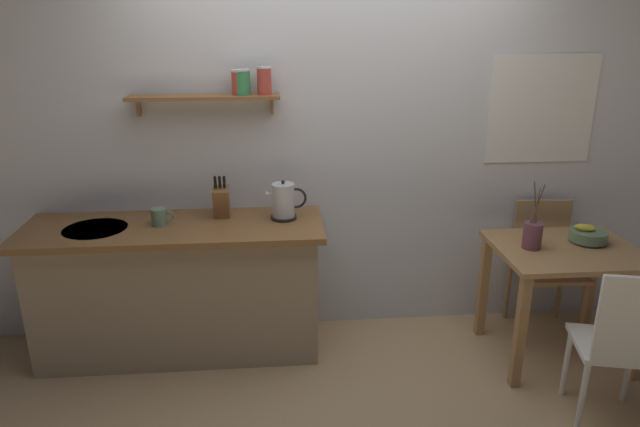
% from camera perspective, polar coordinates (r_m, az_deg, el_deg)
% --- Properties ---
extents(ground_plane, '(14.00, 14.00, 0.00)m').
position_cam_1_polar(ground_plane, '(3.73, 1.94, -15.17)').
color(ground_plane, tan).
extents(back_wall, '(6.80, 0.11, 2.70)m').
position_cam_1_polar(back_wall, '(3.83, 4.07, 7.78)').
color(back_wall, silver).
rests_on(back_wall, ground_plane).
extents(kitchen_counter, '(1.83, 0.63, 0.89)m').
position_cam_1_polar(kitchen_counter, '(3.81, -13.84, -7.20)').
color(kitchen_counter, tan).
rests_on(kitchen_counter, ground_plane).
extents(wall_shelf, '(0.92, 0.20, 0.30)m').
position_cam_1_polar(wall_shelf, '(3.58, -9.25, 12.07)').
color(wall_shelf, brown).
extents(dining_table, '(0.86, 0.70, 0.76)m').
position_cam_1_polar(dining_table, '(3.87, 23.07, -5.01)').
color(dining_table, tan).
rests_on(dining_table, ground_plane).
extents(dining_chair_near, '(0.47, 0.46, 0.92)m').
position_cam_1_polar(dining_chair_near, '(3.39, 27.70, -11.22)').
color(dining_chair_near, white).
rests_on(dining_chair_near, ground_plane).
extents(dining_chair_far, '(0.47, 0.45, 0.90)m').
position_cam_1_polar(dining_chair_far, '(4.25, 21.41, -4.22)').
color(dining_chair_far, tan).
rests_on(dining_chair_far, ground_plane).
extents(fruit_bowl, '(0.23, 0.23, 0.12)m').
position_cam_1_polar(fruit_bowl, '(3.95, 25.07, -1.94)').
color(fruit_bowl, slate).
rests_on(fruit_bowl, dining_table).
extents(twig_vase, '(0.11, 0.11, 0.42)m').
position_cam_1_polar(twig_vase, '(3.70, 20.36, -2.00)').
color(twig_vase, brown).
rests_on(twig_vase, dining_table).
extents(electric_kettle, '(0.25, 0.16, 0.25)m').
position_cam_1_polar(electric_kettle, '(3.59, -3.60, 1.20)').
color(electric_kettle, black).
rests_on(electric_kettle, kitchen_counter).
extents(knife_block, '(0.10, 0.15, 0.28)m').
position_cam_1_polar(knife_block, '(3.66, -9.78, 1.22)').
color(knife_block, brown).
rests_on(knife_block, kitchen_counter).
extents(coffee_mug_by_sink, '(0.14, 0.09, 0.10)m').
position_cam_1_polar(coffee_mug_by_sink, '(3.63, -15.67, -0.32)').
color(coffee_mug_by_sink, slate).
rests_on(coffee_mug_by_sink, kitchen_counter).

